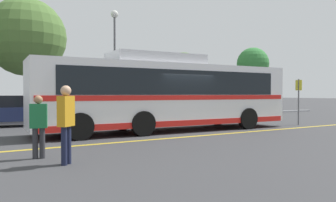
# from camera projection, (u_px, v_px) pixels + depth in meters

# --- Properties ---
(ground_plane) EXTENTS (220.00, 220.00, 0.00)m
(ground_plane) POSITION_uv_depth(u_px,v_px,m) (179.00, 131.00, 14.58)
(ground_plane) COLOR #38383A
(lane_strip_0) EXTENTS (31.82, 0.20, 0.01)m
(lane_strip_0) POSITION_uv_depth(u_px,v_px,m) (196.00, 136.00, 12.93)
(lane_strip_0) COLOR gold
(lane_strip_0) RESTS_ON ground_plane
(curb_strip) EXTENTS (39.82, 0.36, 0.15)m
(curb_strip) POSITION_uv_depth(u_px,v_px,m) (111.00, 119.00, 21.02)
(curb_strip) COLOR #99999E
(curb_strip) RESTS_ON ground_plane
(transit_bus) EXTENTS (12.22, 3.02, 3.42)m
(transit_bus) POSITION_uv_depth(u_px,v_px,m) (168.00, 93.00, 14.78)
(transit_bus) COLOR silver
(transit_bus) RESTS_ON ground_plane
(parked_car_1) EXTENTS (4.68, 2.14, 1.59)m
(parked_car_1) POSITION_uv_depth(u_px,v_px,m) (20.00, 111.00, 17.00)
(parked_car_1) COLOR navy
(parked_car_1) RESTS_ON ground_plane
(pedestrian_0) EXTENTS (0.46, 0.32, 1.63)m
(pedestrian_0) POSITION_uv_depth(u_px,v_px,m) (39.00, 123.00, 8.45)
(pedestrian_0) COLOR #2D2D33
(pedestrian_0) RESTS_ON ground_plane
(pedestrian_1) EXTENTS (0.46, 0.45, 1.87)m
(pedestrian_1) POSITION_uv_depth(u_px,v_px,m) (66.00, 119.00, 7.71)
(pedestrian_1) COLOR #191E38
(pedestrian_1) RESTS_ON ground_plane
(bus_stop_sign) EXTENTS (0.07, 0.40, 2.47)m
(bus_stop_sign) POSITION_uv_depth(u_px,v_px,m) (299.00, 96.00, 17.61)
(bus_stop_sign) COLOR #59595E
(bus_stop_sign) RESTS_ON ground_plane
(street_lamp) EXTENTS (0.51, 0.51, 7.32)m
(street_lamp) POSITION_uv_depth(u_px,v_px,m) (115.00, 42.00, 22.13)
(street_lamp) COLOR #59595E
(street_lamp) RESTS_ON ground_plane
(tree_0) EXTENTS (3.17, 3.17, 5.40)m
(tree_0) POSITION_uv_depth(u_px,v_px,m) (183.00, 70.00, 29.45)
(tree_0) COLOR #513823
(tree_0) RESTS_ON ground_plane
(tree_2) EXTENTS (2.99, 2.99, 6.03)m
(tree_2) POSITION_uv_depth(u_px,v_px,m) (253.00, 64.00, 30.80)
(tree_2) COLOR #513823
(tree_2) RESTS_ON ground_plane
(tree_3) EXTENTS (5.06, 5.06, 7.90)m
(tree_3) POSITION_uv_depth(u_px,v_px,m) (26.00, 37.00, 21.30)
(tree_3) COLOR #513823
(tree_3) RESTS_ON ground_plane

